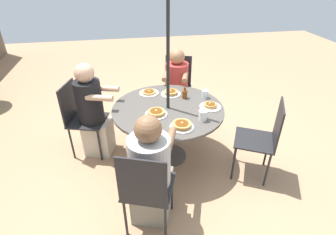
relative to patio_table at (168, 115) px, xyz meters
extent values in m
plane|color=tan|center=(0.00, 0.00, -0.61)|extent=(12.00, 12.00, 0.00)
cylinder|color=#4C4742|center=(0.00, 0.00, -0.60)|extent=(0.47, 0.47, 0.01)
cylinder|color=#4C4742|center=(0.00, 0.00, -0.27)|extent=(0.12, 0.12, 0.68)
cylinder|color=#4C4742|center=(0.00, 0.00, 0.09)|extent=(1.30, 1.30, 0.03)
cylinder|color=black|center=(0.00, 0.00, 0.54)|extent=(0.04, 0.04, 2.30)
cylinder|color=#232326|center=(-0.54, -0.65, -0.38)|extent=(0.02, 0.02, 0.46)
cylinder|color=#232326|center=(-0.22, -0.82, -0.38)|extent=(0.02, 0.02, 0.46)
cylinder|color=#232326|center=(-0.70, -0.97, -0.38)|extent=(0.02, 0.02, 0.46)
cylinder|color=#232326|center=(-0.38, -1.13, -0.38)|extent=(0.02, 0.02, 0.46)
cube|color=#232326|center=(-0.46, -0.89, -0.14)|extent=(0.57, 0.57, 0.02)
cube|color=#232326|center=(-0.55, -1.07, 0.10)|extent=(0.36, 0.20, 0.47)
cylinder|color=#232326|center=(0.73, -0.42, -0.38)|extent=(0.02, 0.02, 0.46)
cylinder|color=#232326|center=(0.84, -0.08, -0.38)|extent=(0.02, 0.02, 0.46)
cylinder|color=#232326|center=(1.07, -0.53, -0.38)|extent=(0.02, 0.02, 0.46)
cylinder|color=#232326|center=(1.18, -0.19, -0.38)|extent=(0.02, 0.02, 0.46)
cube|color=#232326|center=(0.96, -0.31, -0.14)|extent=(0.53, 0.53, 0.02)
cube|color=#232326|center=(1.15, -0.37, 0.10)|extent=(0.14, 0.39, 0.47)
cube|color=#3D3D42|center=(0.85, -0.27, -0.38)|extent=(0.43, 0.41, 0.46)
cylinder|color=#B73833|center=(0.90, -0.29, 0.08)|extent=(0.34, 0.34, 0.46)
sphere|color=#A3704C|center=(0.90, -0.29, 0.40)|extent=(0.22, 0.22, 0.22)
cylinder|color=#A3704C|center=(0.68, -0.36, 0.18)|extent=(0.31, 0.16, 0.07)
cylinder|color=#A3704C|center=(0.77, -0.10, 0.18)|extent=(0.31, 0.16, 0.07)
cylinder|color=#232326|center=(0.41, 0.74, -0.38)|extent=(0.02, 0.02, 0.46)
cylinder|color=#232326|center=(0.07, 0.84, -0.38)|extent=(0.02, 0.02, 0.46)
cylinder|color=#232326|center=(0.51, 1.08, -0.38)|extent=(0.02, 0.02, 0.46)
cylinder|color=#232326|center=(0.17, 1.19, -0.38)|extent=(0.02, 0.02, 0.46)
cube|color=#232326|center=(0.29, 0.96, -0.14)|extent=(0.53, 0.53, 0.02)
cube|color=#232326|center=(0.35, 1.16, 0.10)|extent=(0.39, 0.13, 0.47)
cube|color=beige|center=(0.26, 0.86, -0.38)|extent=(0.38, 0.40, 0.46)
cylinder|color=black|center=(0.27, 0.90, 0.12)|extent=(0.31, 0.31, 0.54)
sphere|color=#DBA884|center=(0.27, 0.90, 0.49)|extent=(0.22, 0.22, 0.22)
cylinder|color=#DBA884|center=(0.34, 0.69, 0.25)|extent=(0.16, 0.32, 0.07)
cylinder|color=#DBA884|center=(0.10, 0.76, 0.25)|extent=(0.16, 0.32, 0.07)
cylinder|color=#232326|center=(-0.72, 0.45, -0.38)|extent=(0.02, 0.02, 0.46)
cylinder|color=#232326|center=(-0.84, 0.11, -0.38)|extent=(0.02, 0.02, 0.46)
cylinder|color=#232326|center=(-1.05, 0.57, -0.38)|extent=(0.02, 0.02, 0.46)
cylinder|color=#232326|center=(-1.18, 0.23, -0.38)|extent=(0.02, 0.02, 0.46)
cube|color=#232326|center=(-0.95, 0.34, -0.14)|extent=(0.54, 0.54, 0.02)
cube|color=#232326|center=(-1.14, 0.41, 0.10)|extent=(0.15, 0.38, 0.47)
cube|color=gray|center=(-0.84, 0.30, -0.38)|extent=(0.48, 0.46, 0.46)
cylinder|color=#B2B2B2|center=(-0.89, 0.32, 0.09)|extent=(0.36, 0.36, 0.48)
sphere|color=brown|center=(-0.89, 0.32, 0.43)|extent=(0.23, 0.23, 0.23)
cylinder|color=brown|center=(-0.65, 0.39, 0.20)|extent=(0.33, 0.18, 0.07)
cylinder|color=brown|center=(-0.75, 0.11, 0.20)|extent=(0.33, 0.18, 0.07)
cylinder|color=white|center=(-0.43, -0.06, 0.11)|extent=(0.25, 0.25, 0.01)
cylinder|color=#BC8947|center=(-0.43, -0.07, 0.12)|extent=(0.18, 0.18, 0.01)
cylinder|color=#BC8947|center=(-0.43, -0.07, 0.14)|extent=(0.18, 0.18, 0.01)
cylinder|color=#BC8947|center=(-0.43, -0.07, 0.15)|extent=(0.20, 0.20, 0.01)
ellipsoid|color=brown|center=(-0.43, -0.06, 0.16)|extent=(0.15, 0.14, 0.00)
cube|color=#F4E084|center=(-0.44, -0.07, 0.16)|extent=(0.02, 0.02, 0.01)
cylinder|color=white|center=(-0.14, 0.16, 0.11)|extent=(0.25, 0.25, 0.01)
cylinder|color=#BC8947|center=(-0.13, 0.16, 0.12)|extent=(0.19, 0.19, 0.01)
cylinder|color=#BC8947|center=(-0.13, 0.16, 0.13)|extent=(0.19, 0.19, 0.01)
cylinder|color=#BC8947|center=(-0.14, 0.15, 0.15)|extent=(0.19, 0.19, 0.01)
ellipsoid|color=brown|center=(-0.14, 0.16, 0.15)|extent=(0.15, 0.13, 0.00)
cube|color=#F4E084|center=(-0.13, 0.16, 0.16)|extent=(0.03, 0.03, 0.01)
cylinder|color=white|center=(0.42, 0.17, 0.11)|extent=(0.25, 0.25, 0.01)
cylinder|color=#BC8947|center=(0.42, 0.17, 0.12)|extent=(0.18, 0.18, 0.01)
cylinder|color=#BC8947|center=(0.41, 0.17, 0.13)|extent=(0.18, 0.18, 0.01)
ellipsoid|color=brown|center=(0.42, 0.17, 0.14)|extent=(0.14, 0.13, 0.00)
cube|color=#F4E084|center=(0.41, 0.18, 0.14)|extent=(0.03, 0.03, 0.01)
cylinder|color=white|center=(-0.08, -0.49, 0.11)|extent=(0.25, 0.25, 0.01)
cylinder|color=#BC8947|center=(-0.08, -0.48, 0.12)|extent=(0.14, 0.14, 0.01)
cylinder|color=#BC8947|center=(-0.08, -0.49, 0.13)|extent=(0.15, 0.15, 0.01)
cylinder|color=#BC8947|center=(-0.08, -0.48, 0.14)|extent=(0.15, 0.15, 0.01)
ellipsoid|color=brown|center=(-0.08, -0.49, 0.15)|extent=(0.12, 0.11, 0.00)
cube|color=#F4E084|center=(-0.07, -0.48, 0.16)|extent=(0.03, 0.03, 0.01)
cylinder|color=white|center=(0.34, -0.10, 0.11)|extent=(0.25, 0.25, 0.01)
cylinder|color=#BC8947|center=(0.33, -0.10, 0.12)|extent=(0.16, 0.16, 0.01)
cylinder|color=#BC8947|center=(0.33, -0.10, 0.13)|extent=(0.16, 0.16, 0.01)
cylinder|color=#BC8947|center=(0.33, -0.10, 0.15)|extent=(0.17, 0.17, 0.01)
ellipsoid|color=brown|center=(0.34, -0.10, 0.15)|extent=(0.13, 0.12, 0.00)
cube|color=#F4E084|center=(0.33, -0.09, 0.16)|extent=(0.03, 0.03, 0.01)
cylinder|color=brown|center=(0.21, -0.25, 0.15)|extent=(0.07, 0.07, 0.10)
cylinder|color=brown|center=(0.21, -0.25, 0.23)|extent=(0.03, 0.03, 0.04)
torus|color=brown|center=(0.24, -0.25, 0.17)|extent=(0.05, 0.01, 0.05)
cylinder|color=white|center=(-0.33, -0.32, 0.16)|extent=(0.09, 0.09, 0.11)
cylinder|color=white|center=(-0.33, -0.32, 0.21)|extent=(0.09, 0.09, 0.01)
cylinder|color=silver|center=(0.17, -0.49, 0.16)|extent=(0.08, 0.08, 0.10)
camera|label=1|loc=(-2.61, 0.47, 1.58)|focal=28.00mm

